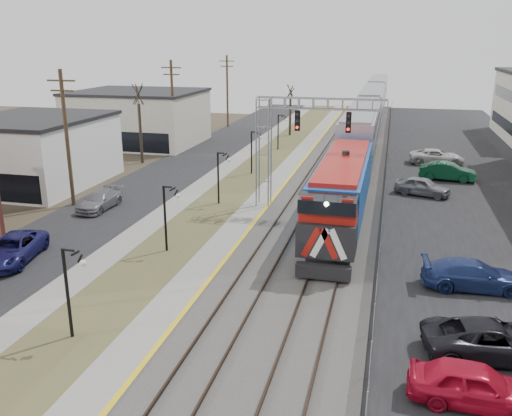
% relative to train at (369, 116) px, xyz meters
% --- Properties ---
extents(street_west, '(7.00, 120.00, 0.04)m').
position_rel_train_xyz_m(street_west, '(-17.00, -25.14, -2.90)').
color(street_west, black).
rests_on(street_west, ground).
extents(sidewalk, '(2.00, 120.00, 0.08)m').
position_rel_train_xyz_m(sidewalk, '(-12.50, -25.14, -2.88)').
color(sidewalk, gray).
rests_on(sidewalk, ground).
extents(grass_median, '(4.00, 120.00, 0.06)m').
position_rel_train_xyz_m(grass_median, '(-9.50, -25.14, -2.89)').
color(grass_median, '#4A502B').
rests_on(grass_median, ground).
extents(platform, '(2.00, 120.00, 0.24)m').
position_rel_train_xyz_m(platform, '(-6.50, -25.14, -2.80)').
color(platform, gray).
rests_on(platform, ground).
extents(ballast_bed, '(8.00, 120.00, 0.20)m').
position_rel_train_xyz_m(ballast_bed, '(-1.50, -25.14, -2.82)').
color(ballast_bed, '#595651').
rests_on(ballast_bed, ground).
extents(parking_lot, '(16.00, 120.00, 0.04)m').
position_rel_train_xyz_m(parking_lot, '(10.50, -25.14, -2.90)').
color(parking_lot, black).
rests_on(parking_lot, ground).
extents(platform_edge, '(0.24, 120.00, 0.01)m').
position_rel_train_xyz_m(platform_edge, '(-5.62, -25.14, -2.67)').
color(platform_edge, gold).
rests_on(platform_edge, platform).
extents(track_near, '(1.58, 120.00, 0.15)m').
position_rel_train_xyz_m(track_near, '(-3.50, -25.14, -2.64)').
color(track_near, '#2D2119').
rests_on(track_near, ballast_bed).
extents(track_far, '(1.58, 120.00, 0.15)m').
position_rel_train_xyz_m(track_far, '(-0.00, -25.14, -2.64)').
color(track_far, '#2D2119').
rests_on(track_far, ballast_bed).
extents(train, '(3.00, 85.85, 5.33)m').
position_rel_train_xyz_m(train, '(0.00, 0.00, 0.00)').
color(train, '#144FA5').
rests_on(train, ground).
extents(signal_gantry, '(9.00, 1.07, 8.15)m').
position_rel_train_xyz_m(signal_gantry, '(-4.28, -32.15, 2.67)').
color(signal_gantry, gray).
rests_on(signal_gantry, ground).
extents(lampposts, '(0.14, 62.14, 4.00)m').
position_rel_train_xyz_m(lampposts, '(-9.50, -41.86, -0.92)').
color(lampposts, black).
rests_on(lampposts, ground).
extents(utility_poles, '(0.28, 80.28, 10.00)m').
position_rel_train_xyz_m(utility_poles, '(-20.00, -35.14, 2.08)').
color(utility_poles, '#4C3823').
rests_on(utility_poles, ground).
extents(fence, '(0.04, 120.00, 1.60)m').
position_rel_train_xyz_m(fence, '(2.70, -25.14, -2.12)').
color(fence, gray).
rests_on(fence, ground).
extents(bare_trees, '(12.30, 42.30, 5.95)m').
position_rel_train_xyz_m(bare_trees, '(-18.16, -21.23, -0.22)').
color(bare_trees, '#382D23').
rests_on(bare_trees, ground).
extents(car_lot_a, '(4.49, 1.97, 1.51)m').
position_rel_train_xyz_m(car_lot_a, '(6.18, -52.75, -2.17)').
color(car_lot_a, '#B80E28').
rests_on(car_lot_a, ground).
extents(car_lot_c, '(5.64, 3.30, 1.47)m').
position_rel_train_xyz_m(car_lot_c, '(7.22, -49.50, -2.18)').
color(car_lot_c, black).
rests_on(car_lot_c, ground).
extents(car_lot_d, '(5.13, 2.39, 1.45)m').
position_rel_train_xyz_m(car_lot_d, '(7.31, -43.17, -2.19)').
color(car_lot_d, navy).
rests_on(car_lot_d, ground).
extents(car_lot_e, '(4.64, 2.95, 1.47)m').
position_rel_train_xyz_m(car_lot_e, '(5.61, -25.97, -2.18)').
color(car_lot_e, gray).
rests_on(car_lot_e, ground).
extents(car_lot_f, '(4.97, 2.26, 1.58)m').
position_rel_train_xyz_m(car_lot_f, '(7.96, -20.30, -2.13)').
color(car_lot_f, '#0C4024').
rests_on(car_lot_f, ground).
extents(car_street_a, '(3.39, 5.56, 1.44)m').
position_rel_train_xyz_m(car_street_a, '(-17.25, -45.66, -2.20)').
color(car_street_a, '#181752').
rests_on(car_street_a, ground).
extents(car_street_b, '(1.89, 4.57, 1.32)m').
position_rel_train_xyz_m(car_street_b, '(-17.57, -35.55, -2.26)').
color(car_street_b, slate).
rests_on(car_street_b, ground).
extents(car_lot_g, '(5.43, 2.67, 1.48)m').
position_rel_train_xyz_m(car_lot_g, '(7.48, -13.60, -2.18)').
color(car_lot_g, silver).
rests_on(car_lot_g, ground).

